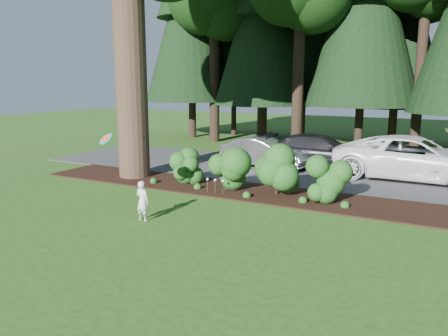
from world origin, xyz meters
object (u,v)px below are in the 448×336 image
car_dark_suv (321,151)px  frisbee (106,139)px  car_silver_wagon (264,153)px  car_white_suv (415,158)px  child (142,201)px

car_dark_suv → frisbee: (-3.70, -9.58, 1.44)m
car_silver_wagon → car_dark_suv: (2.30, 0.99, 0.08)m
car_white_suv → child: (-6.28, -9.09, -0.32)m
child → frisbee: 2.12m
car_silver_wagon → frisbee: frisbee is taller
car_silver_wagon → car_dark_suv: size_ratio=0.79×
child → frisbee: (-1.34, 0.13, 1.64)m
car_silver_wagon → car_white_suv: 6.24m
car_white_suv → child: bearing=145.8°
car_white_suv → car_dark_suv: 3.98m
car_white_suv → car_silver_wagon: bearing=93.8°
car_dark_suv → frisbee: bearing=153.9°
car_silver_wagon → child: size_ratio=3.54×
car_dark_suv → child: size_ratio=4.49×
car_white_suv → car_dark_suv: (-3.93, 0.63, -0.11)m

